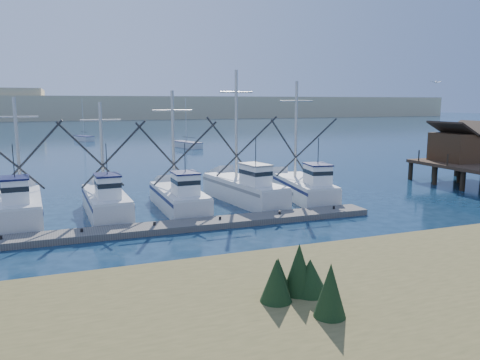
% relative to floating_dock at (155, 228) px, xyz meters
% --- Properties ---
extents(ground, '(500.00, 500.00, 0.00)m').
position_rel_floating_dock_xyz_m(ground, '(8.23, -5.12, -0.19)').
color(ground, '#0C2035').
rests_on(ground, ground).
extents(shore_bank, '(40.00, 10.00, 1.60)m').
position_rel_floating_dock_xyz_m(shore_bank, '(0.23, -15.12, 0.61)').
color(shore_bank, '#4C422D').
rests_on(shore_bank, ground).
extents(floating_dock, '(28.02, 2.01, 0.37)m').
position_rel_floating_dock_xyz_m(floating_dock, '(0.00, 0.00, 0.00)').
color(floating_dock, '#605C56').
rests_on(floating_dock, ground).
extents(dune_ridge, '(360.00, 60.00, 10.00)m').
position_rel_floating_dock_xyz_m(dune_ridge, '(8.23, 204.88, 4.81)').
color(dune_ridge, tan).
rests_on(dune_ridge, ground).
extents(trawler_fleet, '(27.93, 9.36, 9.82)m').
position_rel_floating_dock_xyz_m(trawler_fleet, '(0.73, 4.99, 0.77)').
color(trawler_fleet, silver).
rests_on(trawler_fleet, ground).
extents(sailboat_near, '(3.86, 7.07, 8.10)m').
position_rel_floating_dock_xyz_m(sailboat_near, '(14.43, 48.97, 0.30)').
color(sailboat_near, silver).
rests_on(sailboat_near, ground).
extents(sailboat_far, '(3.66, 5.56, 8.10)m').
position_rel_floating_dock_xyz_m(sailboat_far, '(-0.87, 69.21, 0.31)').
color(sailboat_far, silver).
rests_on(sailboat_far, ground).
extents(flying_gull, '(1.14, 0.21, 0.21)m').
position_rel_floating_dock_xyz_m(flying_gull, '(25.17, 5.52, 8.91)').
color(flying_gull, white).
rests_on(flying_gull, ground).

